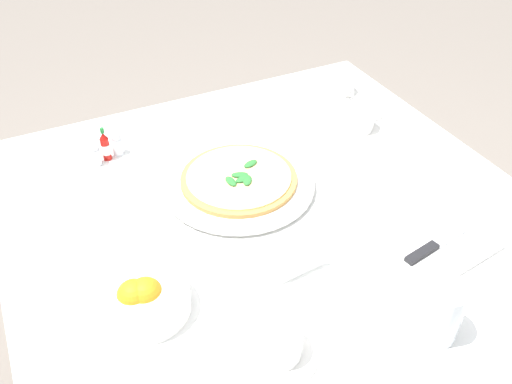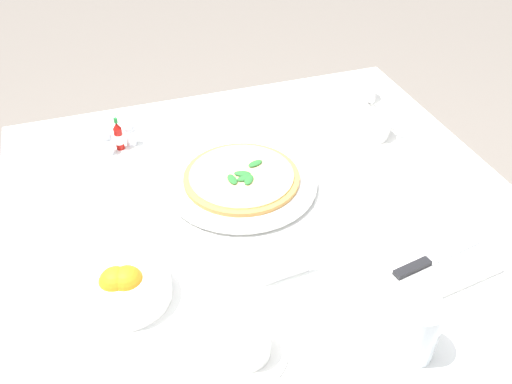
% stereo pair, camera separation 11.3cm
% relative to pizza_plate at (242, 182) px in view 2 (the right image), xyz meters
% --- Properties ---
extents(dining_table, '(1.05, 1.05, 0.73)m').
position_rel_pizza_plate_xyz_m(dining_table, '(0.03, -0.11, -0.15)').
color(dining_table, white).
rests_on(dining_table, ground_plane).
extents(pizza_plate, '(0.33, 0.33, 0.02)m').
position_rel_pizza_plate_xyz_m(pizza_plate, '(0.00, 0.00, 0.00)').
color(pizza_plate, white).
rests_on(pizza_plate, dining_table).
extents(pizza, '(0.25, 0.25, 0.02)m').
position_rel_pizza_plate_xyz_m(pizza, '(0.00, -0.00, 0.01)').
color(pizza, '#C68E47').
rests_on(pizza, pizza_plate).
extents(coffee_cup_right_edge, '(0.13, 0.13, 0.06)m').
position_rel_pizza_plate_xyz_m(coffee_cup_right_edge, '(-0.12, -0.41, 0.01)').
color(coffee_cup_right_edge, white).
rests_on(coffee_cup_right_edge, dining_table).
extents(coffee_cup_near_right, '(0.13, 0.13, 0.06)m').
position_rel_pizza_plate_xyz_m(coffee_cup_near_right, '(0.36, 0.08, 0.02)').
color(coffee_cup_near_right, white).
rests_on(coffee_cup_near_right, dining_table).
extents(coffee_cup_left_edge, '(0.13, 0.13, 0.06)m').
position_rel_pizza_plate_xyz_m(coffee_cup_left_edge, '(0.42, 0.26, 0.02)').
color(coffee_cup_left_edge, white).
rests_on(coffee_cup_left_edge, dining_table).
extents(water_glass_center_back, '(0.07, 0.07, 0.11)m').
position_rel_pizza_plate_xyz_m(water_glass_center_back, '(0.12, -0.48, 0.03)').
color(water_glass_center_back, white).
rests_on(water_glass_center_back, dining_table).
extents(napkin_folded, '(0.23, 0.16, 0.02)m').
position_rel_pizza_plate_xyz_m(napkin_folded, '(0.25, -0.34, -0.00)').
color(napkin_folded, white).
rests_on(napkin_folded, dining_table).
extents(dinner_knife, '(0.20, 0.05, 0.01)m').
position_rel_pizza_plate_xyz_m(dinner_knife, '(0.25, -0.34, 0.01)').
color(dinner_knife, silver).
rests_on(dinner_knife, napkin_folded).
extents(citrus_bowl, '(0.15, 0.15, 0.07)m').
position_rel_pizza_plate_xyz_m(citrus_bowl, '(-0.28, -0.23, 0.02)').
color(citrus_bowl, white).
rests_on(citrus_bowl, dining_table).
extents(hot_sauce_bottle, '(0.02, 0.02, 0.08)m').
position_rel_pizza_plate_xyz_m(hot_sauce_bottle, '(-0.23, 0.23, 0.02)').
color(hot_sauce_bottle, '#B7140F').
rests_on(hot_sauce_bottle, dining_table).
extents(salt_shaker, '(0.03, 0.03, 0.06)m').
position_rel_pizza_plate_xyz_m(salt_shaker, '(-0.20, 0.24, 0.01)').
color(salt_shaker, white).
rests_on(salt_shaker, dining_table).
extents(pepper_shaker, '(0.03, 0.03, 0.06)m').
position_rel_pizza_plate_xyz_m(pepper_shaker, '(-0.26, 0.22, 0.01)').
color(pepper_shaker, white).
rests_on(pepper_shaker, dining_table).
extents(menu_card, '(0.09, 0.01, 0.06)m').
position_rel_pizza_plate_xyz_m(menu_card, '(-0.01, -0.28, 0.02)').
color(menu_card, white).
rests_on(menu_card, dining_table).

